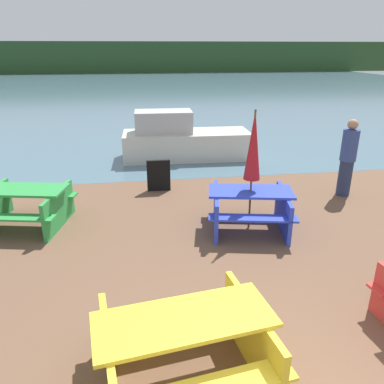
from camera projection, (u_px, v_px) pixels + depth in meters
water at (148, 87)px, 32.83m from camera, size 60.00×50.00×0.00m
far_treeline at (142, 57)px, 50.56m from camera, size 80.00×1.60×4.00m
picnic_table_yellow at (184, 343)px, 3.72m from camera, size 1.93×1.62×0.77m
picnic_table_blue at (250, 206)px, 6.96m from camera, size 1.77×1.65×0.77m
picnic_table_green at (24, 204)px, 7.08m from camera, size 1.85×1.67×0.75m
umbrella_crimson at (253, 146)px, 6.55m from camera, size 0.30×0.30×2.24m
boat at (182, 140)px, 11.45m from camera, size 3.86×1.44×1.46m
person at (348, 158)px, 8.42m from camera, size 0.35×0.35×1.76m
signboard at (159, 176)px, 8.86m from camera, size 0.55×0.08×0.75m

